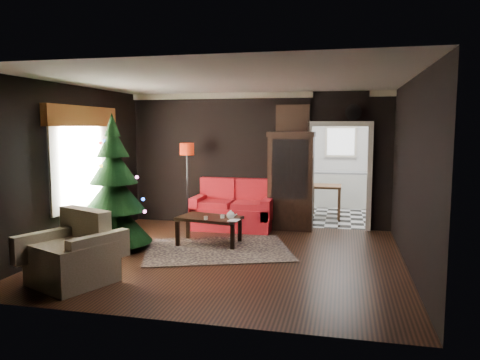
% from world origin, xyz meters
% --- Properties ---
extents(floor, '(5.50, 5.50, 0.00)m').
position_xyz_m(floor, '(0.00, 0.00, 0.00)').
color(floor, black).
rests_on(floor, ground).
extents(ceiling, '(5.50, 5.50, 0.00)m').
position_xyz_m(ceiling, '(0.00, 0.00, 2.80)').
color(ceiling, white).
rests_on(ceiling, ground).
extents(wall_back, '(5.50, 0.00, 5.50)m').
position_xyz_m(wall_back, '(0.00, 2.50, 1.40)').
color(wall_back, black).
rests_on(wall_back, ground).
extents(wall_front, '(5.50, 0.00, 5.50)m').
position_xyz_m(wall_front, '(0.00, -2.50, 1.40)').
color(wall_front, black).
rests_on(wall_front, ground).
extents(wall_left, '(0.00, 5.50, 5.50)m').
position_xyz_m(wall_left, '(-2.75, 0.00, 1.40)').
color(wall_left, black).
rests_on(wall_left, ground).
extents(wall_right, '(0.00, 5.50, 5.50)m').
position_xyz_m(wall_right, '(2.75, 0.00, 1.40)').
color(wall_right, black).
rests_on(wall_right, ground).
extents(doorway, '(1.10, 0.10, 2.10)m').
position_xyz_m(doorway, '(1.70, 2.50, 1.05)').
color(doorway, beige).
rests_on(doorway, ground).
extents(left_window, '(0.05, 1.60, 1.40)m').
position_xyz_m(left_window, '(-2.71, 0.20, 1.45)').
color(left_window, white).
rests_on(left_window, wall_left).
extents(valance, '(0.12, 2.10, 0.35)m').
position_xyz_m(valance, '(-2.63, 0.20, 2.27)').
color(valance, brown).
rests_on(valance, wall_left).
extents(kitchen_floor, '(3.00, 3.00, 0.00)m').
position_xyz_m(kitchen_floor, '(1.70, 4.00, 0.00)').
color(kitchen_floor, silver).
rests_on(kitchen_floor, ground).
extents(kitchen_window, '(0.70, 0.06, 0.70)m').
position_xyz_m(kitchen_window, '(1.70, 5.45, 1.70)').
color(kitchen_window, white).
rests_on(kitchen_window, ground).
extents(rug, '(2.87, 2.48, 0.01)m').
position_xyz_m(rug, '(-0.28, 0.38, 0.01)').
color(rug, '#2E1D25').
rests_on(rug, ground).
extents(loveseat, '(1.70, 0.90, 1.00)m').
position_xyz_m(loveseat, '(-0.40, 2.05, 0.50)').
color(loveseat, maroon).
rests_on(loveseat, ground).
extents(curio_cabinet, '(0.90, 0.45, 1.90)m').
position_xyz_m(curio_cabinet, '(0.75, 2.27, 0.95)').
color(curio_cabinet, black).
rests_on(curio_cabinet, ground).
extents(floor_lamp, '(0.33, 0.33, 1.85)m').
position_xyz_m(floor_lamp, '(-1.38, 2.00, 0.83)').
color(floor_lamp, '#252424').
rests_on(floor_lamp, ground).
extents(christmas_tree, '(1.53, 1.53, 2.38)m').
position_xyz_m(christmas_tree, '(-2.02, 0.09, 1.05)').
color(christmas_tree, black).
rests_on(christmas_tree, ground).
extents(armchair, '(1.26, 1.26, 0.97)m').
position_xyz_m(armchair, '(-1.72, -1.65, 0.46)').
color(armchair, tan).
rests_on(armchair, ground).
extents(coffee_table, '(1.18, 0.84, 0.49)m').
position_xyz_m(coffee_table, '(-0.52, 0.73, 0.26)').
color(coffee_table, black).
rests_on(coffee_table, rug).
extents(teapot, '(0.21, 0.21, 0.15)m').
position_xyz_m(teapot, '(-0.09, 0.58, 0.57)').
color(teapot, beige).
rests_on(teapot, coffee_table).
extents(cup_a, '(0.07, 0.07, 0.06)m').
position_xyz_m(cup_a, '(-0.51, 0.47, 0.53)').
color(cup_a, '#EBEFCE').
rests_on(cup_a, coffee_table).
extents(cup_b, '(0.08, 0.08, 0.06)m').
position_xyz_m(cup_b, '(-0.26, 0.66, 0.53)').
color(cup_b, silver).
rests_on(cup_b, coffee_table).
extents(book, '(0.17, 0.03, 0.23)m').
position_xyz_m(book, '(-0.09, 0.47, 0.61)').
color(book, tan).
rests_on(book, coffee_table).
extents(wall_clock, '(0.32, 0.32, 0.06)m').
position_xyz_m(wall_clock, '(1.95, 2.45, 2.38)').
color(wall_clock, silver).
rests_on(wall_clock, wall_back).
extents(painting, '(0.62, 0.05, 0.52)m').
position_xyz_m(painting, '(0.75, 2.46, 2.25)').
color(painting, '#A46C42').
rests_on(painting, wall_back).
extents(kitchen_counter, '(1.80, 0.60, 0.90)m').
position_xyz_m(kitchen_counter, '(1.70, 5.20, 0.45)').
color(kitchen_counter, white).
rests_on(kitchen_counter, ground).
extents(kitchen_table, '(0.70, 0.70, 0.75)m').
position_xyz_m(kitchen_table, '(1.40, 3.70, 0.38)').
color(kitchen_table, '#533518').
rests_on(kitchen_table, ground).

